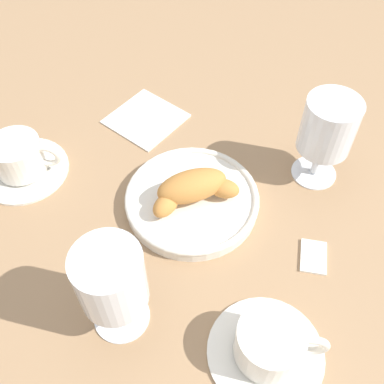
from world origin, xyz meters
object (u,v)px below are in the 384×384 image
(coffee_cup_near, at_px, (269,346))
(folded_napkin, at_px, (146,118))
(sugar_packet, at_px, (314,256))
(juice_glass_right, at_px, (327,130))
(pastry_plate, at_px, (192,200))
(coffee_cup_far, at_px, (20,160))
(croissant_large, at_px, (193,188))
(juice_glass_left, at_px, (112,282))

(coffee_cup_near, distance_m, folded_napkin, 0.43)
(folded_napkin, bearing_deg, sugar_packet, 97.71)
(juice_glass_right, bearing_deg, pastry_plate, -16.20)
(coffee_cup_far, distance_m, folded_napkin, 0.21)
(croissant_large, distance_m, coffee_cup_far, 0.27)
(pastry_plate, height_order, coffee_cup_far, coffee_cup_far)
(pastry_plate, xyz_separation_m, coffee_cup_near, (0.05, 0.23, 0.01))
(croissant_large, height_order, juice_glass_left, juice_glass_left)
(coffee_cup_far, distance_m, sugar_packet, 0.45)
(coffee_cup_near, height_order, folded_napkin, coffee_cup_near)
(coffee_cup_near, bearing_deg, sugar_packet, -154.87)
(croissant_large, bearing_deg, sugar_packet, 118.09)
(juice_glass_right, xyz_separation_m, sugar_packet, (0.10, 0.11, -0.09))
(coffee_cup_near, relative_size, juice_glass_left, 0.97)
(croissant_large, height_order, sugar_packet, croissant_large)
(croissant_large, relative_size, juice_glass_right, 0.95)
(juice_glass_right, relative_size, folded_napkin, 1.27)
(folded_napkin, bearing_deg, juice_glass_right, 121.44)
(pastry_plate, bearing_deg, coffee_cup_near, 77.75)
(sugar_packet, height_order, folded_napkin, sugar_packet)
(croissant_large, relative_size, folded_napkin, 1.21)
(pastry_plate, relative_size, coffee_cup_near, 1.41)
(pastry_plate, bearing_deg, coffee_cup_far, -48.20)
(croissant_large, bearing_deg, juice_glass_right, 164.73)
(pastry_plate, xyz_separation_m, croissant_large, (0.00, 0.00, 0.03))
(pastry_plate, xyz_separation_m, juice_glass_right, (-0.19, 0.05, 0.08))
(sugar_packet, bearing_deg, coffee_cup_near, -20.02)
(coffee_cup_far, distance_m, juice_glass_left, 0.30)
(coffee_cup_near, relative_size, juice_glass_right, 0.97)
(juice_glass_right, bearing_deg, juice_glass_left, 6.17)
(coffee_cup_near, distance_m, juice_glass_right, 0.30)
(juice_glass_left, bearing_deg, pastry_plate, -150.74)
(coffee_cup_near, distance_m, juice_glass_left, 0.19)
(sugar_packet, bearing_deg, juice_glass_left, -60.80)
(juice_glass_left, xyz_separation_m, sugar_packet, (-0.25, 0.07, -0.09))
(coffee_cup_far, bearing_deg, folded_napkin, 178.95)
(coffee_cup_near, bearing_deg, juice_glass_right, -144.18)
(pastry_plate, distance_m, croissant_large, 0.03)
(pastry_plate, distance_m, coffee_cup_near, 0.23)
(coffee_cup_near, relative_size, sugar_packet, 2.72)
(juice_glass_right, height_order, folded_napkin, juice_glass_right)
(juice_glass_left, height_order, juice_glass_right, same)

